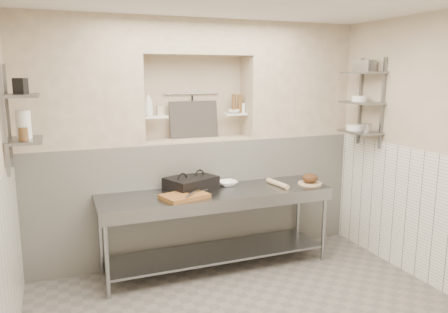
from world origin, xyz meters
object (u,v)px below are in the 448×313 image
panini_press (191,183)px  jug_left (24,125)px  prep_table (217,214)px  bowl_alcove (234,111)px  bread_loaf (310,178)px  mixing_bowl (227,183)px  rolling_pin (277,183)px  cutting_board (184,196)px  bottle_soap (148,104)px

panini_press → jug_left: (-1.65, -0.31, 0.77)m
prep_table → panini_press: size_ratio=4.06×
bowl_alcove → bread_loaf: bearing=-39.9°
mixing_bowl → rolling_pin: bearing=-23.1°
cutting_board → mixing_bowl: bearing=27.3°
bread_loaf → bottle_soap: bearing=160.6°
bread_loaf → bottle_soap: (-1.77, 0.63, 0.88)m
bottle_soap → prep_table: bearing=-41.2°
bread_loaf → prep_table: bearing=176.0°
jug_left → prep_table: bearing=3.3°
panini_press → bowl_alcove: size_ratio=4.38×
mixing_bowl → bottle_soap: size_ratio=0.82×
rolling_pin → bottle_soap: 1.74m
bread_loaf → bottle_soap: bottle_soap is taller
prep_table → bread_loaf: bearing=-4.0°
bottle_soap → bowl_alcove: bottle_soap is taller
rolling_pin → jug_left: size_ratio=1.51×
rolling_pin → bowl_alcove: (-0.33, 0.55, 0.81)m
prep_table → jug_left: (-1.89, -0.11, 1.10)m
prep_table → mixing_bowl: size_ratio=11.57×
cutting_board → mixing_bowl: 0.69m
rolling_pin → panini_press: bearing=167.6°
cutting_board → bread_loaf: bread_loaf is taller
prep_table → jug_left: 2.18m
bottle_soap → jug_left: bearing=-152.7°
mixing_bowl → bottle_soap: 1.29m
mixing_bowl → panini_press: bearing=-178.4°
prep_table → cutting_board: bearing=-165.1°
bottle_soap → cutting_board: bearing=-71.4°
rolling_pin → jug_left: (-2.63, -0.09, 0.81)m
bread_loaf → jug_left: 3.13m
cutting_board → bowl_alcove: size_ratio=3.18×
mixing_bowl → bowl_alcove: (0.21, 0.32, 0.81)m
bread_loaf → rolling_pin: bearing=171.3°
rolling_pin → bottle_soap: bearing=157.6°
mixing_bowl → bread_loaf: bearing=-17.2°
prep_table → cutting_board: 0.50m
cutting_board → bread_loaf: size_ratio=2.49×
rolling_pin → jug_left: bearing=-178.1°
prep_table → rolling_pin: 0.80m
panini_press → mixing_bowl: panini_press is taller
prep_table → jug_left: jug_left is taller
rolling_pin → mixing_bowl: bearing=156.9°
rolling_pin → bread_loaf: bread_loaf is taller
panini_press → mixing_bowl: 0.45m
cutting_board → jug_left: bearing=-180.0°
mixing_bowl → rolling_pin: size_ratio=0.58×
prep_table → rolling_pin: size_ratio=6.76×
panini_press → bottle_soap: (-0.39, 0.35, 0.88)m
mixing_bowl → bread_loaf: 0.98m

